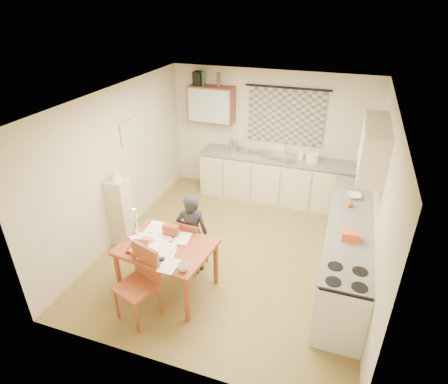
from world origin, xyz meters
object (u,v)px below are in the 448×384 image
at_px(shelf_stand, 120,212).
at_px(counter_right, 346,248).
at_px(dining_table, 168,267).
at_px(chair_far, 192,252).
at_px(stove, 341,307).
at_px(counter_back, 283,180).
at_px(person, 192,233).

bearing_deg(shelf_stand, counter_right, 6.05).
distance_m(counter_right, dining_table, 2.58).
distance_m(chair_far, shelf_stand, 1.39).
height_order(counter_right, dining_table, counter_right).
bearing_deg(stove, counter_back, 112.72).
distance_m(counter_right, stove, 1.22).
xyz_separation_m(counter_right, stove, (0.00, -1.22, 0.01)).
distance_m(counter_back, counter_right, 2.33).
relative_size(chair_far, shelf_stand, 0.72).
xyz_separation_m(counter_right, person, (-2.17, -0.62, 0.19)).
xyz_separation_m(counter_right, dining_table, (-2.31, -1.15, -0.07)).
bearing_deg(chair_far, counter_right, -161.76).
distance_m(counter_right, chair_far, 2.28).
relative_size(stove, dining_table, 0.71).
height_order(counter_back, person, person).
bearing_deg(shelf_stand, person, -9.94).
height_order(counter_right, shelf_stand, shelf_stand).
distance_m(stove, person, 2.26).
bearing_deg(chair_far, counter_back, -105.97).
bearing_deg(counter_back, chair_far, -109.52).
bearing_deg(person, counter_right, -177.10).
xyz_separation_m(dining_table, shelf_stand, (-1.23, 0.78, 0.20)).
relative_size(stove, chair_far, 1.09).
height_order(stove, chair_far, stove).
bearing_deg(dining_table, person, 82.10).
relative_size(counter_back, person, 2.59).
relative_size(counter_right, dining_table, 2.27).
height_order(dining_table, person, person).
height_order(chair_far, person, person).
relative_size(stove, shelf_stand, 0.79).
height_order(stove, dining_table, stove).
bearing_deg(person, chair_far, -65.93).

